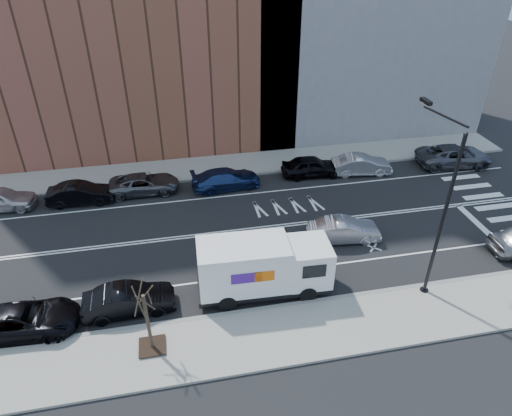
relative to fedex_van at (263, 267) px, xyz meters
name	(u,v)px	position (x,y,z in m)	size (l,w,h in m)	color
ground	(264,228)	(1.27, 5.60, -1.65)	(120.00, 120.00, 0.00)	black
sidewalk_near	(303,332)	(1.27, -3.20, -1.57)	(44.00, 3.60, 0.15)	gray
sidewalk_far	(240,164)	(1.27, 14.40, -1.57)	(44.00, 3.60, 0.15)	gray
curb_near	(293,305)	(1.27, -1.40, -1.56)	(44.00, 0.25, 0.17)	gray
curb_far	(244,175)	(1.27, 12.60, -1.56)	(44.00, 0.25, 0.17)	gray
crosswalk	(489,201)	(17.27, 5.60, -1.64)	(3.00, 14.00, 0.01)	white
road_markings	(264,228)	(1.27, 5.60, -1.64)	(40.00, 8.60, 0.01)	white
bldg_brick	(118,4)	(-6.73, 21.20, 9.35)	(26.00, 10.00, 22.00)	brown
streetlight	(440,206)	(8.27, -1.31, 3.43)	(0.44, 4.02, 9.34)	black
street_tree	(149,327)	(-5.73, -2.80, -0.19)	(1.20, 1.20, 3.75)	black
fedex_van	(263,267)	(0.00, 0.00, 0.00)	(6.96, 2.68, 3.14)	black
far_parked_a	(0,199)	(-15.53, 11.30, -0.87)	(1.82, 4.53, 1.54)	#B8B8BD
far_parked_b	(80,194)	(-10.35, 11.03, -0.92)	(1.53, 4.39, 1.45)	black
far_parked_c	(144,184)	(-6.08, 11.63, -0.97)	(2.25, 4.87, 1.35)	#52545A
far_parked_d	(226,179)	(-0.32, 11.11, -0.93)	(2.01, 4.94, 1.44)	navy
far_parked_e	(312,166)	(6.29, 11.66, -0.87)	(1.82, 4.53, 1.54)	black
far_parked_f	(361,165)	(10.07, 11.22, -0.91)	(1.57, 4.50, 1.48)	silver
far_parked_g	(454,156)	(17.74, 11.08, -0.84)	(2.66, 5.77, 1.60)	#4B4C53
driving_sedan	(344,230)	(5.74, 3.42, -0.93)	(1.51, 4.33, 1.43)	silver
near_parked_rear_a	(129,300)	(-6.77, -0.13, -0.91)	(1.55, 4.44, 1.46)	black
near_parked_rear_b	(23,320)	(-11.62, -0.47, -0.93)	(2.37, 5.15, 1.43)	black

